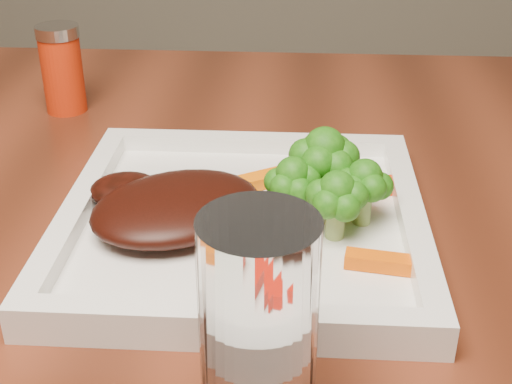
# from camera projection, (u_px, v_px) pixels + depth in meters

# --- Properties ---
(plate) EXTENTS (0.27, 0.27, 0.01)m
(plate) POSITION_uv_depth(u_px,v_px,m) (243.00, 227.00, 0.54)
(plate) COLOR white
(plate) RESTS_ON dining_table
(steak) EXTENTS (0.16, 0.16, 0.03)m
(steak) POSITION_uv_depth(u_px,v_px,m) (176.00, 207.00, 0.53)
(steak) COLOR black
(steak) RESTS_ON plate
(broccoli_0) EXTENTS (0.07, 0.07, 0.07)m
(broccoli_0) POSITION_uv_depth(u_px,v_px,m) (324.00, 163.00, 0.55)
(broccoli_0) COLOR #217413
(broccoli_0) RESTS_ON plate
(broccoli_1) EXTENTS (0.06, 0.06, 0.06)m
(broccoli_1) POSITION_uv_depth(u_px,v_px,m) (364.00, 184.00, 0.52)
(broccoli_1) COLOR #157914
(broccoli_1) RESTS_ON plate
(broccoli_2) EXTENTS (0.06, 0.06, 0.06)m
(broccoli_2) POSITION_uv_depth(u_px,v_px,m) (337.00, 201.00, 0.50)
(broccoli_2) COLOR #1B6D12
(broccoli_2) RESTS_ON plate
(broccoli_3) EXTENTS (0.06, 0.06, 0.06)m
(broccoli_3) POSITION_uv_depth(u_px,v_px,m) (292.00, 182.00, 0.53)
(broccoli_3) COLOR #1C6210
(broccoli_3) RESTS_ON plate
(carrot_1) EXTENTS (0.05, 0.02, 0.01)m
(carrot_1) POSITION_uv_depth(u_px,v_px,m) (383.00, 262.00, 0.48)
(carrot_1) COLOR #E85603
(carrot_1) RESTS_ON plate
(carrot_2) EXTENTS (0.03, 0.06, 0.01)m
(carrot_2) POSITION_uv_depth(u_px,v_px,m) (249.00, 259.00, 0.48)
(carrot_2) COLOR red
(carrot_2) RESTS_ON plate
(carrot_3) EXTENTS (0.07, 0.04, 0.01)m
(carrot_3) POSITION_uv_depth(u_px,v_px,m) (370.00, 188.00, 0.57)
(carrot_3) COLOR red
(carrot_3) RESTS_ON plate
(carrot_4) EXTENTS (0.06, 0.04, 0.01)m
(carrot_4) POSITION_uv_depth(u_px,v_px,m) (263.00, 180.00, 0.59)
(carrot_4) COLOR #FB6D04
(carrot_4) RESTS_ON plate
(carrot_6) EXTENTS (0.06, 0.03, 0.01)m
(carrot_6) POSITION_uv_depth(u_px,v_px,m) (315.00, 207.00, 0.55)
(carrot_6) COLOR orange
(carrot_6) RESTS_ON plate
(spice_shaker) EXTENTS (0.05, 0.05, 0.09)m
(spice_shaker) POSITION_uv_depth(u_px,v_px,m) (62.00, 69.00, 0.74)
(spice_shaker) COLOR red
(spice_shaker) RESTS_ON dining_table
(drinking_glass) EXTENTS (0.08, 0.08, 0.12)m
(drinking_glass) POSITION_uv_depth(u_px,v_px,m) (259.00, 324.00, 0.36)
(drinking_glass) COLOR white
(drinking_glass) RESTS_ON dining_table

